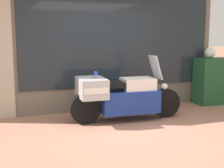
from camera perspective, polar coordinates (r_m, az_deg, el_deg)
ground_plane at (r=5.76m, az=3.50°, el=-8.80°), size 60.00×60.00×0.00m
shop_building at (r=7.24m, az=-6.07°, el=10.74°), size 5.92×0.55×3.94m
window_display at (r=7.64m, az=0.56°, el=-0.48°), size 4.43×0.30×2.10m
paramedic_motorcycle at (r=6.36m, az=1.44°, el=-2.05°), size 2.38×0.82×1.33m
utility_cabinet at (r=8.35m, az=17.94°, el=0.53°), size 0.89×0.51×1.17m
white_helmet at (r=8.27m, az=17.48°, el=5.47°), size 0.27×0.27×0.27m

